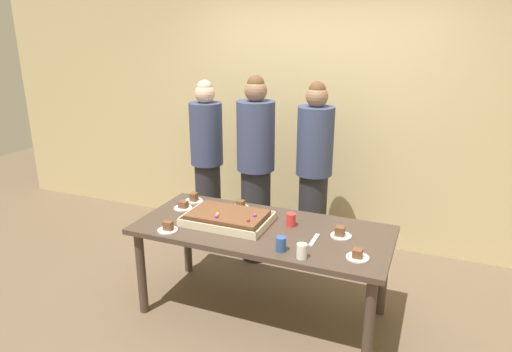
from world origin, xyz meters
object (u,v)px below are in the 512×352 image
Objects in this scene: person_striped_tie_right at (207,163)px; drink_cup_far_end at (281,244)px; drink_cup_nearest at (291,220)px; drink_cup_middle at (302,251)px; plated_slice_far_right at (168,228)px; sheet_cake at (228,218)px; plated_slice_center_front at (340,233)px; plated_slice_far_left at (358,255)px; person_serving_front at (314,173)px; plated_slice_near_right at (194,199)px; plated_slice_near_left at (240,206)px; plated_slice_center_back at (183,206)px; person_green_shirt_behind at (256,168)px; cake_server_utensil at (314,240)px; party_table at (262,238)px.

drink_cup_far_end is at bearing 8.97° from person_striped_tie_right.
drink_cup_nearest is 1.00× the size of drink_cup_far_end.
plated_slice_far_right is at bearing 178.56° from drink_cup_middle.
sheet_cake is 4.32× the size of plated_slice_far_right.
plated_slice_far_left is at bearing -58.26° from plated_slice_center_front.
sheet_cake is 0.37× the size of person_serving_front.
drink_cup_far_end is (-0.32, -0.37, 0.02)m from plated_slice_center_front.
plated_slice_near_right is at bearing 161.80° from plated_slice_far_left.
plated_slice_center_back is (-0.43, -0.19, -0.00)m from plated_slice_near_left.
plated_slice_near_right is 1.00× the size of plated_slice_center_front.
plated_slice_far_left is 1.56m from person_green_shirt_behind.
plated_slice_near_right is at bearing 147.70° from sheet_cake.
plated_slice_near_right reaches higher than cake_server_utensil.
plated_slice_far_right is 0.75× the size of cake_server_utensil.
drink_cup_middle is 1.35m from person_serving_front.
party_table is at bearing 27.02° from plated_slice_far_right.
plated_slice_far_right is 1.00× the size of plated_slice_center_back.
sheet_cake is 4.32× the size of plated_slice_near_left.
drink_cup_far_end is at bearing 164.04° from drink_cup_middle.
plated_slice_far_right is 1.50× the size of drink_cup_nearest.
drink_cup_middle is at bearing -158.39° from plated_slice_far_left.
person_striped_tie_right is at bearing 134.87° from drink_cup_far_end.
person_serving_front is at bearing 82.60° from party_table.
cake_server_utensil is 1.23m from person_green_shirt_behind.
cake_server_utensil is (1.17, -0.17, -0.02)m from plated_slice_center_back.
cake_server_utensil is (0.70, -0.05, -0.04)m from sheet_cake.
person_serving_front is at bearing 57.16° from person_striped_tie_right.
plated_slice_center_front is 0.75× the size of cake_server_utensil.
plated_slice_near_left is 1.00× the size of plated_slice_far_left.
drink_cup_nearest is at bearing 27.93° from plated_slice_far_right.
sheet_cake is 4.32× the size of plated_slice_far_left.
plated_slice_center_front is 0.21m from cake_server_utensil.
person_green_shirt_behind reaches higher than drink_cup_middle.
plated_slice_center_back is 0.08× the size of person_green_shirt_behind.
drink_cup_middle reaches higher than party_table.
sheet_cake is at bearing 0.03° from person_serving_front.
plated_slice_far_left is 1.38m from plated_slice_far_right.
drink_cup_far_end is 0.06× the size of person_green_shirt_behind.
cake_server_utensil is 1.08m from person_serving_front.
person_striped_tie_right is (-0.67, 0.92, 0.11)m from sheet_cake.
sheet_cake is 0.49m from drink_cup_nearest.
party_table is 2.95× the size of sheet_cake.
party_table is at bearing -8.05° from plated_slice_center_back.
person_serving_front reaches higher than person_striped_tie_right.
drink_cup_middle is at bearing 11.47° from person_striped_tie_right.
sheet_cake is at bearing -174.33° from plated_slice_center_front.
person_green_shirt_behind is (-0.40, 0.84, 0.27)m from party_table.
plated_slice_near_right is at bearing 101.67° from plated_slice_far_right.
drink_cup_middle is (1.16, -0.45, 0.03)m from plated_slice_center_back.
plated_slice_near_right is at bearing 169.78° from drink_cup_nearest.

